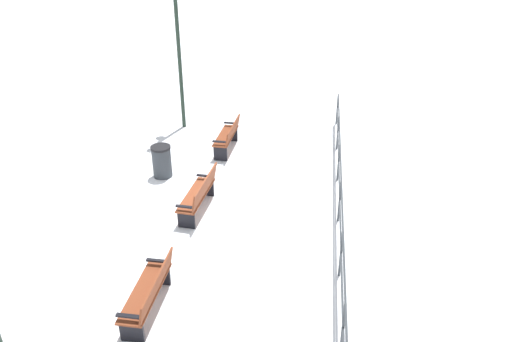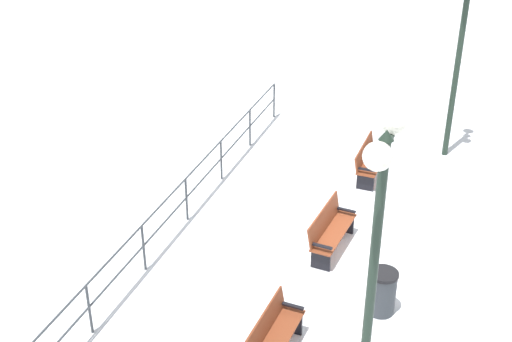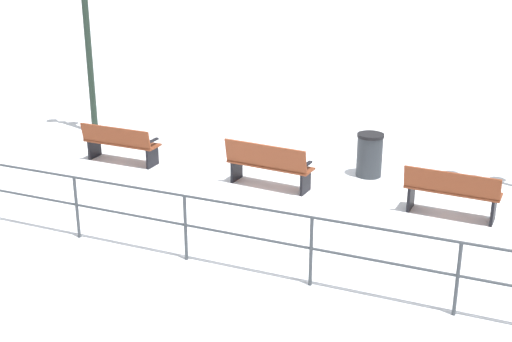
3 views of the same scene
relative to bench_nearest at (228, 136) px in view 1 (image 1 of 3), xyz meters
name	(u,v)px [view 1 (image 1 of 3)]	position (x,y,z in m)	size (l,w,h in m)	color
ground_plane	(199,211)	(0.11, 3.36, -0.47)	(80.00, 80.00, 0.00)	white
bench_nearest	(228,136)	(0.00, 0.00, 0.00)	(0.55, 1.60, 0.87)	brown
bench_second	(200,194)	(0.06, 3.36, 0.00)	(0.63, 1.70, 0.90)	brown
bench_third	(149,291)	(0.16, 6.71, -0.03)	(0.53, 1.65, 0.82)	brown
lamppost_near	(176,7)	(1.76, -1.60, 3.30)	(0.31, 1.20, 5.26)	#1E2D23
waterfront_railing	(340,194)	(-3.15, 3.36, 0.23)	(0.05, 11.70, 1.04)	#383D42
trash_bin	(162,161)	(1.45, 1.79, -0.04)	(0.52, 0.52, 0.86)	#2D3338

